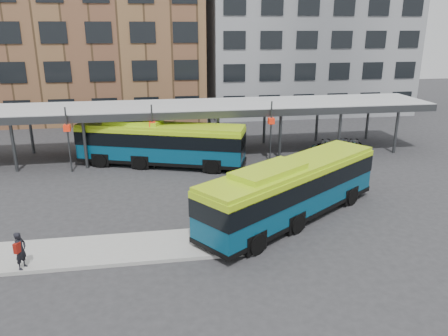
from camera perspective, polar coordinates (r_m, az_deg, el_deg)
The scene contains 9 objects.
ground at distance 24.53m, azimuth -1.68°, elevation -6.53°, with size 120.00×120.00×0.00m, color #28282B.
boarding_island at distance 21.77m, azimuth -15.29°, elevation -10.32°, with size 14.00×3.00×0.18m, color gray.
canopy at distance 35.66m, azimuth -4.67°, elevation 7.82°, with size 40.00×6.53×4.80m.
building_brick at distance 54.58m, azimuth -17.76°, elevation 18.07°, with size 26.00×14.00×22.00m, color brown.
building_grey at distance 57.34m, azimuth 10.35°, elevation 17.56°, with size 24.00×14.00×20.00m, color slate.
bus_front at distance 23.99m, azimuth 8.89°, elevation -2.68°, with size 11.79×9.38×3.46m.
bus_rear at distance 33.42m, azimuth -8.34°, elevation 3.32°, with size 12.82×6.75×3.49m.
pedestrian at distance 20.95m, azimuth -25.05°, elevation -9.72°, with size 0.60×0.72×1.69m.
bike_rack at distance 38.80m, azimuth 14.68°, elevation 2.92°, with size 4.54×1.40×1.07m.
Camera 1 is at (-2.95, -22.11, 10.19)m, focal length 35.00 mm.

